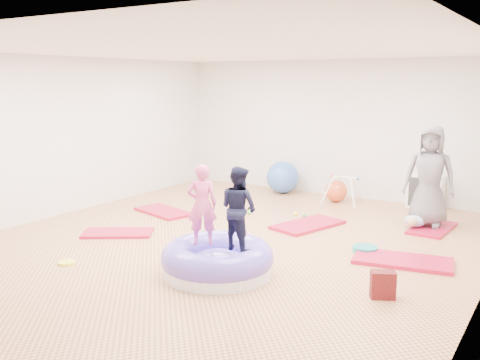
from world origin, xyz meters
The scene contains 19 objects.
room centered at (0.00, 0.00, 1.40)m, with size 7.01×8.01×2.81m.
gym_mat_front_left centered at (-1.72, -0.58, 0.02)m, with size 1.06×0.53×0.04m, color red.
gym_mat_mid_left centered at (-2.01, 0.87, 0.02)m, with size 1.14×0.57×0.05m, color red.
gym_mat_center_back centered at (0.61, 1.44, 0.03)m, with size 1.24×0.62×0.05m, color red.
gym_mat_right centered at (2.45, 0.47, 0.03)m, with size 1.27×0.63×0.05m, color red.
gym_mat_rear_right centered at (2.40, 2.34, 0.02)m, with size 1.09×0.54×0.05m, color red.
inflatable_cushion centered at (0.60, -1.18, 0.17)m, with size 1.41×1.41×0.44m.
child_pink centered at (0.39, -1.20, 0.92)m, with size 0.37×0.24×1.02m, color #EC5495.
child_navy centered at (0.88, -1.13, 0.92)m, with size 0.50×0.39×1.02m, color black.
adult_caregiver centered at (2.29, 2.40, 0.87)m, with size 0.80×0.52×1.64m, color #5E5D63.
infant centered at (2.15, 2.14, 0.14)m, with size 0.33×0.34×0.20m.
ball_pit_balls centered at (-0.15, 1.32, 0.04)m, with size 1.76×3.50×0.08m.
exercise_ball_blue centered at (-0.98, 3.57, 0.34)m, with size 0.69×0.69×0.69m, color blue.
exercise_ball_orange centered at (0.31, 3.40, 0.22)m, with size 0.43×0.43×0.43m, color #D45026.
infant_play_gym centered at (0.51, 3.30, 0.36)m, with size 0.71×0.67×0.54m.
cube_shelf centered at (1.93, 3.79, 0.32)m, with size 0.64×0.32×0.64m.
balance_disc centered at (1.87, 0.65, 0.04)m, with size 0.35×0.35×0.08m, color teal.
backpack centered at (2.58, -0.82, 0.15)m, with size 0.27×0.16×0.31m, color maroon.
yellow_toy centered at (-1.29, -1.94, 0.02)m, with size 0.22×0.22×0.03m, color #FFFE33.
Camera 1 is at (4.22, -6.40, 2.38)m, focal length 40.00 mm.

